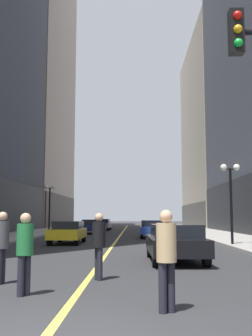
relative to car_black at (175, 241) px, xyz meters
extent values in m
plane|color=#2D2D30|center=(-2.64, 25.59, -0.72)|extent=(200.00, 200.00, 0.00)
cube|color=#9E9991|center=(-10.89, 25.59, -0.65)|extent=(4.50, 78.00, 0.15)
cube|color=#9E9991|center=(5.61, 25.59, -0.65)|extent=(4.50, 78.00, 0.15)
cube|color=#E5D64C|center=(-2.64, 25.59, -0.72)|extent=(0.16, 70.00, 0.01)
cube|color=black|center=(-13.24, 25.09, 1.78)|extent=(0.50, 22.80, 5.00)
cube|color=gray|center=(-18.55, 50.59, 23.16)|extent=(10.81, 26.00, 47.77)
cube|color=#332A23|center=(-13.24, 50.59, 1.78)|extent=(0.50, 24.70, 5.00)
cube|color=black|center=(7.96, 25.09, 1.78)|extent=(0.50, 22.80, 5.00)
cube|color=#B7AD99|center=(15.06, 50.59, 14.40)|extent=(14.41, 26.00, 30.25)
cube|color=#403C35|center=(7.96, 50.59, 1.09)|extent=(0.50, 24.70, 3.63)
cube|color=black|center=(0.00, 0.07, -0.13)|extent=(1.94, 4.58, 0.55)
cube|color=black|center=(0.00, -0.16, 0.35)|extent=(1.68, 2.57, 0.50)
cylinder|color=black|center=(-0.84, 1.64, -0.40)|extent=(0.23, 0.64, 0.64)
cylinder|color=black|center=(0.77, 1.67, -0.40)|extent=(0.23, 0.64, 0.64)
cylinder|color=black|center=(-0.78, -1.54, -0.40)|extent=(0.23, 0.64, 0.64)
cylinder|color=black|center=(0.83, -1.51, -0.40)|extent=(0.23, 0.64, 0.64)
cube|color=yellow|center=(-5.40, 9.64, -0.13)|extent=(1.77, 4.58, 0.55)
cube|color=black|center=(-5.40, 9.87, 0.35)|extent=(1.55, 2.57, 0.50)
cylinder|color=black|center=(-4.63, 8.04, -0.40)|extent=(0.22, 0.64, 0.64)
cylinder|color=black|center=(-6.15, 8.03, -0.40)|extent=(0.22, 0.64, 0.64)
cylinder|color=black|center=(-4.65, 11.24, -0.40)|extent=(0.22, 0.64, 0.64)
cylinder|color=black|center=(-6.16, 11.24, -0.40)|extent=(0.22, 0.64, 0.64)
cube|color=navy|center=(-0.13, 16.21, -0.13)|extent=(1.83, 4.69, 0.55)
cube|color=black|center=(-0.14, 15.98, 0.35)|extent=(1.58, 2.64, 0.50)
cylinder|color=black|center=(-0.84, 17.85, -0.40)|extent=(0.23, 0.64, 0.64)
cylinder|color=black|center=(0.65, 17.82, -0.40)|extent=(0.23, 0.64, 0.64)
cylinder|color=black|center=(-0.91, 14.60, -0.40)|extent=(0.23, 0.64, 0.64)
cylinder|color=black|center=(0.58, 14.56, -0.40)|extent=(0.23, 0.64, 0.64)
cube|color=#141E4C|center=(-5.52, 23.94, -0.13)|extent=(1.85, 4.68, 0.55)
cube|color=black|center=(-5.53, 24.17, 0.35)|extent=(1.61, 2.63, 0.50)
cylinder|color=black|center=(-4.73, 22.32, -0.40)|extent=(0.23, 0.64, 0.64)
cylinder|color=black|center=(-6.27, 22.30, -0.40)|extent=(0.23, 0.64, 0.64)
cylinder|color=black|center=(-4.78, 25.58, -0.40)|extent=(0.23, 0.64, 0.64)
cylinder|color=black|center=(-6.32, 25.56, -0.40)|extent=(0.23, 0.64, 0.64)
cube|color=slate|center=(-5.12, 32.75, -0.13)|extent=(1.90, 4.53, 0.55)
cube|color=black|center=(-5.12, 32.97, 0.35)|extent=(1.63, 2.55, 0.50)
cylinder|color=black|center=(-4.41, 31.16, -0.40)|extent=(0.24, 0.65, 0.64)
cylinder|color=black|center=(-5.93, 31.21, -0.40)|extent=(0.24, 0.65, 0.64)
cylinder|color=black|center=(-4.31, 34.29, -0.40)|extent=(0.24, 0.65, 0.64)
cylinder|color=black|center=(-5.83, 34.34, -0.40)|extent=(0.24, 0.65, 0.64)
cylinder|color=black|center=(-2.32, -4.23, -0.31)|extent=(0.14, 0.14, 0.82)
cylinder|color=black|center=(-2.40, -4.09, -0.31)|extent=(0.14, 0.14, 0.82)
cylinder|color=black|center=(-2.36, -4.16, 0.42)|extent=(0.46, 0.46, 0.65)
sphere|color=tan|center=(-2.36, -4.16, 0.85)|extent=(0.22, 0.22, 0.22)
cylinder|color=black|center=(-4.63, -4.71, -0.31)|extent=(0.14, 0.14, 0.83)
cylinder|color=#3F3F44|center=(-4.64, -4.79, 0.44)|extent=(0.38, 0.38, 0.66)
sphere|color=tan|center=(-4.64, -4.79, 0.88)|extent=(0.22, 0.22, 0.22)
cylinder|color=black|center=(-3.65, -6.17, -0.32)|extent=(0.14, 0.14, 0.81)
cylinder|color=black|center=(-3.74, -6.30, -0.32)|extent=(0.14, 0.14, 0.81)
cylinder|color=#1E6633|center=(-3.70, -6.23, 0.41)|extent=(0.47, 0.47, 0.64)
sphere|color=tan|center=(-3.70, -6.23, 0.84)|extent=(0.22, 0.22, 0.22)
cylinder|color=black|center=(-0.84, -7.57, -0.31)|extent=(0.14, 0.14, 0.83)
cylinder|color=black|center=(-0.99, -7.64, -0.31)|extent=(0.14, 0.14, 0.83)
cylinder|color=tan|center=(-0.91, -7.61, 0.44)|extent=(0.45, 0.45, 0.66)
sphere|color=tan|center=(-0.91, -7.61, 0.88)|extent=(0.22, 0.22, 0.22)
cube|color=black|center=(0.56, -6.96, 4.48)|extent=(0.28, 0.24, 0.90)
sphere|color=red|center=(0.56, -7.10, 4.76)|extent=(0.17, 0.17, 0.17)
sphere|color=orange|center=(0.56, -7.10, 4.48)|extent=(0.17, 0.17, 0.17)
sphere|color=green|center=(0.56, -7.10, 4.20)|extent=(0.17, 0.17, 0.17)
cylinder|color=black|center=(-9.04, 21.60, 1.38)|extent=(0.14, 0.14, 4.20)
cylinder|color=black|center=(-9.04, 21.60, 3.43)|extent=(0.80, 0.06, 0.06)
sphere|color=white|center=(-9.39, 21.60, 3.53)|extent=(0.36, 0.36, 0.36)
sphere|color=white|center=(-8.69, 21.60, 3.53)|extent=(0.36, 0.36, 0.36)
cylinder|color=black|center=(3.76, 7.25, 1.38)|extent=(0.14, 0.14, 4.20)
cylinder|color=black|center=(3.76, 7.25, 3.43)|extent=(0.80, 0.06, 0.06)
sphere|color=white|center=(3.41, 7.25, 3.53)|extent=(0.36, 0.36, 0.36)
sphere|color=white|center=(4.11, 7.25, 3.53)|extent=(0.36, 0.36, 0.36)
camera|label=1|loc=(-1.46, -14.56, 0.87)|focal=43.15mm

